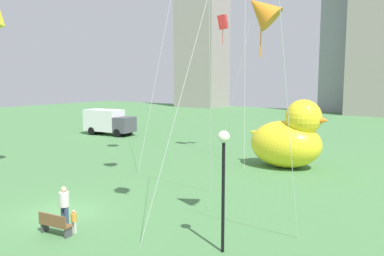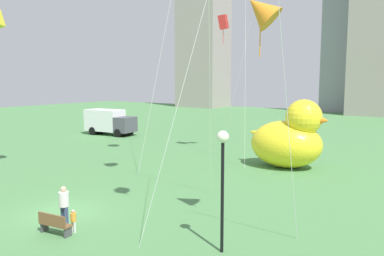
{
  "view_description": "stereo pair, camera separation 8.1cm",
  "coord_description": "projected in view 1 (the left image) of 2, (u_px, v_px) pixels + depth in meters",
  "views": [
    {
      "loc": [
        15.13,
        -11.3,
        6.28
      ],
      "look_at": [
        2.8,
        6.83,
        3.56
      ],
      "focal_mm": 36.75,
      "sensor_mm": 36.0,
      "label": 1
    },
    {
      "loc": [
        15.19,
        -11.25,
        6.28
      ],
      "look_at": [
        2.8,
        6.83,
        3.56
      ],
      "focal_mm": 36.75,
      "sensor_mm": 36.0,
      "label": 2
    }
  ],
  "objects": [
    {
      "name": "ground_plane",
      "position": [
        62.0,
        213.0,
        18.49
      ],
      "size": [
        140.0,
        140.0,
        0.0
      ],
      "primitive_type": "plane",
      "color": "#4C834A"
    },
    {
      "name": "park_bench",
      "position": [
        55.0,
        224.0,
        15.89
      ],
      "size": [
        1.51,
        0.63,
        0.9
      ],
      "color": "brown",
      "rests_on": "ground"
    },
    {
      "name": "person_adult",
      "position": [
        64.0,
        204.0,
        16.87
      ],
      "size": [
        0.42,
        0.42,
        1.73
      ],
      "color": "#38476B",
      "rests_on": "ground"
    },
    {
      "name": "person_child",
      "position": [
        74.0,
        220.0,
        16.13
      ],
      "size": [
        0.24,
        0.24,
        0.97
      ],
      "color": "silver",
      "rests_on": "ground"
    },
    {
      "name": "giant_inflatable_duck",
      "position": [
        288.0,
        139.0,
        27.9
      ],
      "size": [
        5.93,
        3.81,
        4.92
      ],
      "color": "yellow",
      "rests_on": "ground"
    },
    {
      "name": "lamppost",
      "position": [
        223.0,
        162.0,
        13.97
      ],
      "size": [
        0.44,
        0.44,
        4.49
      ],
      "color": "black",
      "rests_on": "ground"
    },
    {
      "name": "box_truck",
      "position": [
        109.0,
        122.0,
        44.56
      ],
      "size": [
        6.12,
        2.87,
        2.85
      ],
      "color": "white",
      "rests_on": "ground"
    },
    {
      "name": "city_skyline",
      "position": [
        384.0,
        17.0,
        67.92
      ],
      "size": [
        63.34,
        13.86,
        38.56
      ],
      "color": "#9E938C",
      "rests_on": "ground"
    },
    {
      "name": "kite_orange",
      "position": [
        261.0,
        10.0,
        14.26
      ],
      "size": [
        2.16,
        2.44,
        9.57
      ],
      "color": "silver",
      "rests_on": "ground"
    },
    {
      "name": "kite_red",
      "position": [
        223.0,
        23.0,
        31.34
      ],
      "size": [
        3.01,
        2.31,
        11.45
      ],
      "color": "silver",
      "rests_on": "ground"
    }
  ]
}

